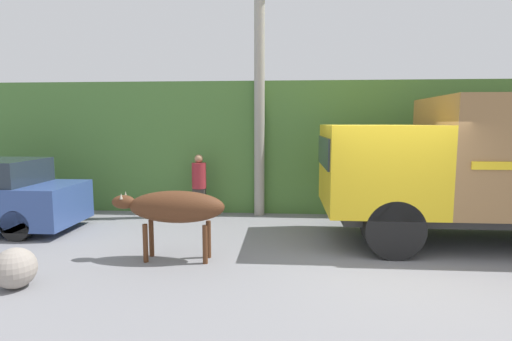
% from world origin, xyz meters
% --- Properties ---
extents(ground_plane, '(60.00, 60.00, 0.00)m').
position_xyz_m(ground_plane, '(0.00, 0.00, 0.00)').
color(ground_plane, gray).
extents(hillside_embankment, '(32.00, 6.57, 3.60)m').
position_xyz_m(hillside_embankment, '(0.00, 7.18, 1.80)').
color(hillside_embankment, '#4C7A38').
rests_on(hillside_embankment, ground_plane).
extents(building_backdrop, '(5.29, 2.70, 3.46)m').
position_xyz_m(building_backdrop, '(-6.75, 5.43, 1.74)').
color(building_backdrop, '#B2BCAD').
rests_on(building_backdrop, ground_plane).
extents(brown_cow, '(2.06, 0.58, 1.27)m').
position_xyz_m(brown_cow, '(-3.91, 0.03, 0.96)').
color(brown_cow, '#512D19').
rests_on(brown_cow, ground_plane).
extents(pedestrian_on_hill, '(0.41, 0.41, 1.66)m').
position_xyz_m(pedestrian_on_hill, '(-4.19, 3.36, 0.90)').
color(pedestrian_on_hill, '#38332D').
rests_on(pedestrian_on_hill, ground_plane).
extents(utility_pole, '(0.90, 0.28, 6.82)m').
position_xyz_m(utility_pole, '(-2.63, 3.73, 3.51)').
color(utility_pole, '#9E998E').
rests_on(utility_pole, ground_plane).
extents(roadside_rock, '(0.62, 0.62, 0.62)m').
position_xyz_m(roadside_rock, '(-5.98, -1.38, 0.31)').
color(roadside_rock, gray).
rests_on(roadside_rock, ground_plane).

